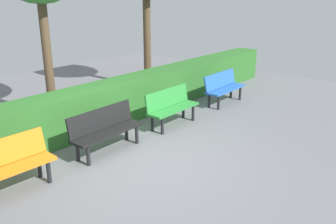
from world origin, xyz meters
The scene contains 6 objects.
ground_plane centered at (0.00, 0.00, 0.00)m, with size 17.16×17.16×0.00m, color slate.
bench_blue centered at (-4.06, -0.77, 0.48)m, with size 1.48×0.49×0.86m.
bench_green centered at (-1.78, -0.76, 0.48)m, with size 1.46×0.47×0.86m.
bench_black centered at (0.17, -0.81, 0.48)m, with size 1.60×0.50×0.86m.
bench_orange centered at (2.15, -0.80, 0.48)m, with size 1.39×0.51×0.86m.
hedge_row centered at (-0.91, -1.92, 0.50)m, with size 13.16×0.73×1.01m, color #2D6B28.
Camera 1 is at (4.49, 4.46, 3.09)m, focal length 39.26 mm.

